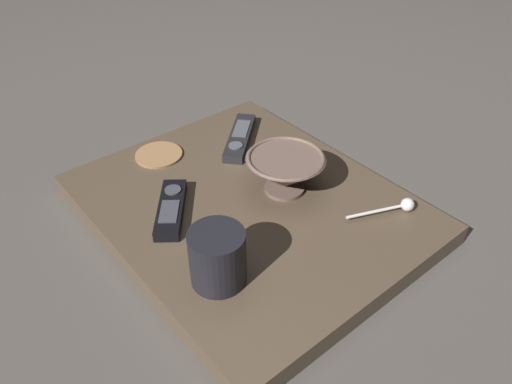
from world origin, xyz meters
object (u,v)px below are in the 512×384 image
object	(u,v)px
cereal_bowl	(285,172)
drink_coaster	(159,155)
teaspoon	(401,206)
tv_remote_near	(240,137)
coffee_mug	(218,257)
tv_remote_far	(171,209)

from	to	relation	value
cereal_bowl	drink_coaster	size ratio (longest dim) A/B	1.51
teaspoon	drink_coaster	xyz separation A→B (m)	(0.25, -0.46, -0.01)
tv_remote_near	coffee_mug	bearing A→B (deg)	47.21
cereal_bowl	tv_remote_near	world-z (taller)	cereal_bowl
cereal_bowl	tv_remote_far	world-z (taller)	cereal_bowl
coffee_mug	tv_remote_near	xyz separation A→B (m)	(-0.28, -0.31, -0.04)
tv_remote_near	drink_coaster	world-z (taller)	tv_remote_near
teaspoon	cereal_bowl	bearing A→B (deg)	-56.82
teaspoon	tv_remote_near	size ratio (longest dim) A/B	0.78
coffee_mug	drink_coaster	bearing A→B (deg)	-106.51
tv_remote_near	tv_remote_far	xyz separation A→B (m)	(0.26, 0.12, 0.00)
coffee_mug	drink_coaster	size ratio (longest dim) A/B	0.95
cereal_bowl	coffee_mug	xyz separation A→B (m)	(0.24, 0.11, 0.00)
tv_remote_far	drink_coaster	world-z (taller)	tv_remote_far
cereal_bowl	coffee_mug	bearing A→B (deg)	24.13
tv_remote_far	teaspoon	bearing A→B (deg)	141.15
cereal_bowl	tv_remote_near	distance (m)	0.21
coffee_mug	teaspoon	distance (m)	0.38
teaspoon	tv_remote_far	bearing A→B (deg)	-38.85
tv_remote_near	tv_remote_far	distance (m)	0.28
tv_remote_near	tv_remote_far	world-z (taller)	tv_remote_far
teaspoon	drink_coaster	world-z (taller)	teaspoon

